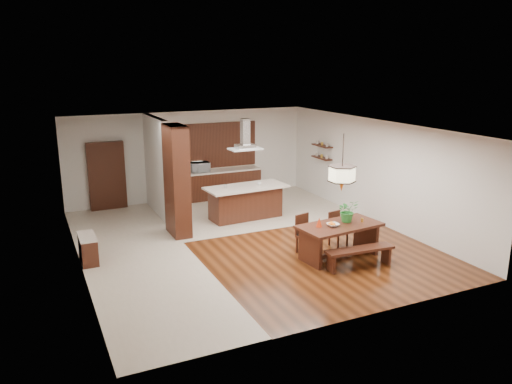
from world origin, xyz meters
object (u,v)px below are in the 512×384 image
dining_table (339,233)px  island_cup (259,184)px  dining_chair_left (307,235)px  foliage_plant (348,211)px  hallway_console (88,249)px  dining_bench (359,258)px  dining_chair_right (339,229)px  range_hood (245,134)px  fruit_bowl (333,225)px  pendant_lantern (343,163)px  microwave (200,167)px  kitchen_island (246,202)px

dining_table → island_cup: bearing=95.5°
dining_chair_left → foliage_plant: size_ratio=1.75×
hallway_console → dining_bench: size_ratio=0.55×
dining_chair_left → dining_chair_right: size_ratio=1.09×
dining_chair_right → range_hood: range_hood is taller
hallway_console → island_cup: bearing=16.4°
fruit_bowl → range_hood: (-0.53, 3.73, 1.63)m
dining_table → island_cup: island_cup is taller
dining_table → dining_bench: dining_table is taller
range_hood → pendant_lantern: bearing=-78.5°
island_cup → dining_bench: bearing=-84.4°
microwave → island_cup: bearing=-68.4°
dining_chair_left → microwave: bearing=83.7°
dining_bench → fruit_bowl: (-0.29, 0.65, 0.61)m
fruit_bowl → microwave: size_ratio=0.45×
dining_chair_left → fruit_bowl: size_ratio=3.45×
dining_chair_right → fruit_bowl: 1.02m
kitchen_island → dining_chair_left: bearing=-89.7°
hallway_console → dining_chair_right: bearing=-14.7°
dining_chair_left → dining_chair_right: 0.97m
hallway_console → dining_chair_right: (5.75, -1.51, 0.11)m
dining_chair_right → microwave: 5.78m
kitchen_island → dining_bench: bearing=-82.8°
hallway_console → kitchen_island: (4.58, 1.53, 0.18)m
dining_bench → pendant_lantern: 2.14m
island_cup → fruit_bowl: bearing=-88.0°
range_hood → kitchen_island: bearing=-90.0°
fruit_bowl → island_cup: bearing=92.0°
hallway_console → foliage_plant: size_ratio=1.65×
fruit_bowl → microwave: (-1.09, 6.16, 0.28)m
dining_table → kitchen_island: size_ratio=0.84×
foliage_plant → microwave: size_ratio=0.89×
dining_chair_left → range_hood: range_hood is taller
dining_bench → microwave: size_ratio=2.69×
fruit_bowl → dining_chair_right: bearing=47.2°
hallway_console → range_hood: 5.29m
dining_chair_left → kitchen_island: kitchen_island is taller
pendant_lantern → island_cup: (-0.35, 3.62, -1.23)m
island_cup → microwave: size_ratio=0.19×
hallway_console → range_hood: range_hood is taller
pendant_lantern → range_hood: (-0.75, 3.68, 0.22)m
dining_table → island_cup: size_ratio=17.52×
hallway_console → microwave: (4.02, 3.96, 0.80)m
kitchen_island → island_cup: island_cup is taller
island_cup → range_hood: bearing=170.5°
foliage_plant → pendant_lantern: bearing=-159.5°
dining_chair_right → range_hood: 3.85m
hallway_console → dining_bench: 6.11m
pendant_lantern → range_hood: bearing=101.5°
kitchen_island → range_hood: size_ratio=2.68×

